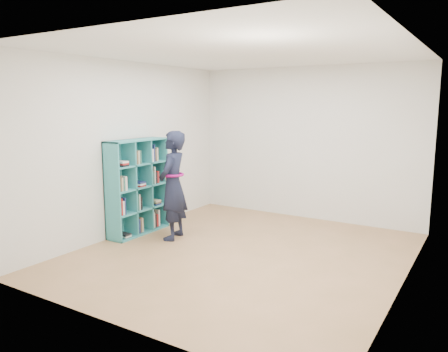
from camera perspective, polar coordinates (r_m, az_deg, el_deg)
The scene contains 9 objects.
floor at distance 5.90m, azimuth 2.36°, elevation -10.12°, with size 4.50×4.50×0.00m, color olive.
ceiling at distance 5.60m, azimuth 2.55°, elevation 15.84°, with size 4.50×4.50×0.00m, color white.
wall_left at distance 6.80m, azimuth -12.44°, elevation 3.51°, with size 0.02×4.50×2.60m, color silver.
wall_right at distance 4.95m, azimuth 23.08°, elevation 0.87°, with size 0.02×4.50×2.60m, color silver.
wall_back at distance 7.64m, azimuth 10.76°, elevation 4.18°, with size 4.00×0.02×2.60m, color silver.
wall_front at distance 3.82m, azimuth -14.27°, elevation -0.98°, with size 4.00×0.02×2.60m, color silver.
bookshelf at distance 6.79m, azimuth -11.36°, elevation -1.49°, with size 0.32×1.09×1.45m.
person at distance 6.40m, azimuth -6.69°, elevation -1.23°, with size 0.53×0.66×1.59m.
smartphone at distance 6.52m, azimuth -7.54°, elevation -0.12°, with size 0.04×0.09×0.13m.
Camera 1 is at (2.72, -4.86, 1.97)m, focal length 35.00 mm.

